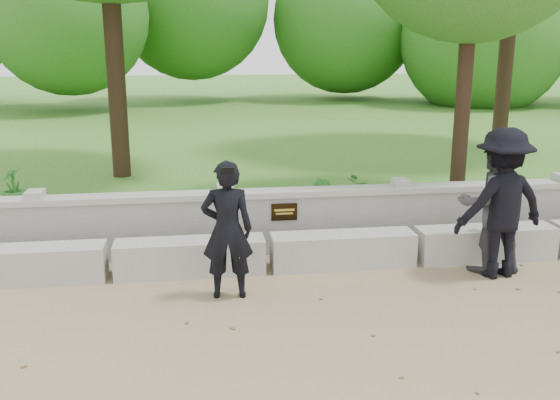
{
  "coord_description": "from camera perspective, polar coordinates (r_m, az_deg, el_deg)",
  "views": [
    {
      "loc": [
        -0.93,
        -5.73,
        2.9
      ],
      "look_at": [
        0.07,
        1.25,
        1.1
      ],
      "focal_mm": 40.0,
      "sensor_mm": 36.0,
      "label": 1
    }
  ],
  "objects": [
    {
      "name": "shrub_b",
      "position": [
        9.53,
        4.01,
        0.06
      ],
      "size": [
        0.44,
        0.43,
        0.62
      ],
      "primitive_type": "imported",
      "rotation": [
        0.0,
        0.0,
        2.52
      ],
      "color": "#2E7427",
      "rests_on": "lawn"
    },
    {
      "name": "shrub_c",
      "position": [
        9.69,
        7.82,
        0.26
      ],
      "size": [
        0.76,
        0.77,
        0.65
      ],
      "primitive_type": "imported",
      "rotation": [
        0.0,
        0.0,
        4.05
      ],
      "color": "#2E7427",
      "rests_on": "lawn"
    },
    {
      "name": "man_main",
      "position": [
        7.16,
        -4.85,
        -2.74
      ],
      "size": [
        0.61,
        0.55,
        1.62
      ],
      "color": "black",
      "rests_on": "ground"
    },
    {
      "name": "concrete_bench",
      "position": [
        8.14,
        -1.12,
        -4.9
      ],
      "size": [
        11.9,
        0.45,
        0.45
      ],
      "color": "#BAB8B0",
      "rests_on": "ground"
    },
    {
      "name": "shrub_d",
      "position": [
        11.09,
        -23.2,
        1.07
      ],
      "size": [
        0.45,
        0.47,
        0.67
      ],
      "primitive_type": "imported",
      "rotation": [
        0.0,
        0.0,
        5.1
      ],
      "color": "#2E7427",
      "rests_on": "lawn"
    },
    {
      "name": "visitor_left",
      "position": [
        8.38,
        18.72,
        -0.35
      ],
      "size": [
        0.87,
        0.68,
        1.78
      ],
      "color": "#3D3D42",
      "rests_on": "ground"
    },
    {
      "name": "visitor_mid",
      "position": [
        8.22,
        19.57,
        -0.3
      ],
      "size": [
        1.32,
        0.9,
        1.89
      ],
      "color": "black",
      "rests_on": "ground"
    },
    {
      "name": "ground",
      "position": [
        6.49,
        0.99,
        -12.26
      ],
      "size": [
        80.0,
        80.0,
        0.0
      ],
      "primitive_type": "plane",
      "color": "#8C7456",
      "rests_on": "ground"
    },
    {
      "name": "lawn",
      "position": [
        19.95,
        -5.41,
        6.24
      ],
      "size": [
        40.0,
        22.0,
        0.25
      ],
      "primitive_type": "cube",
      "color": "#2D651D",
      "rests_on": "ground"
    },
    {
      "name": "parapet_wall",
      "position": [
        8.73,
        -1.69,
        -1.92
      ],
      "size": [
        12.5,
        0.35,
        0.9
      ],
      "color": "#AFADA5",
      "rests_on": "ground"
    }
  ]
}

